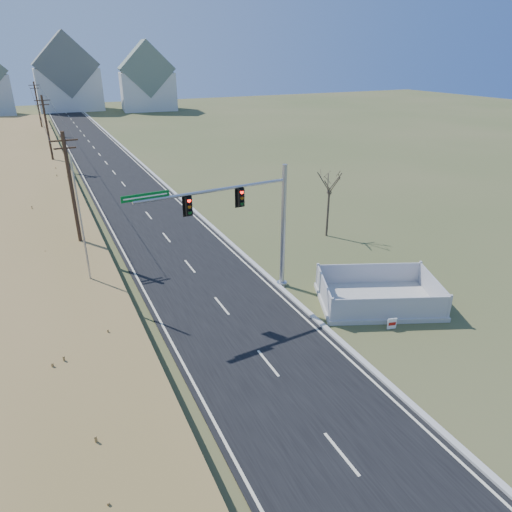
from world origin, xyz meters
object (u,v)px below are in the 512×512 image
at_px(fence_enclosure, 378,299).
at_px(open_sign, 392,324).
at_px(bare_tree, 330,181).
at_px(flagpole, 85,245).
at_px(traffic_signal_mast, 256,221).

bearing_deg(fence_enclosure, open_sign, -91.26).
bearing_deg(bare_tree, flagpole, -172.45).
relative_size(traffic_signal_mast, bare_tree, 1.74).
distance_m(traffic_signal_mast, open_sign, 9.50).
xyz_separation_m(flagpole, bare_tree, (18.57, 2.46, 1.05)).
distance_m(traffic_signal_mast, fence_enclosure, 8.61).
relative_size(traffic_signal_mast, fence_enclosure, 1.21).
height_order(fence_enclosure, open_sign, fence_enclosure).
bearing_deg(traffic_signal_mast, flagpole, 154.04).
bearing_deg(bare_tree, traffic_signal_mast, -146.58).
xyz_separation_m(traffic_signal_mast, fence_enclosure, (5.94, -4.36, -4.44)).
height_order(traffic_signal_mast, open_sign, traffic_signal_mast).
height_order(flagpole, bare_tree, flagpole).
xyz_separation_m(traffic_signal_mast, flagpole, (-9.25, 3.69, -1.25)).
bearing_deg(flagpole, fence_enclosure, -27.93).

